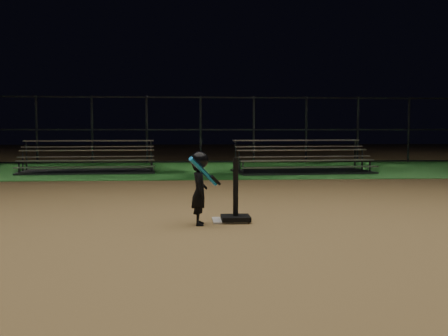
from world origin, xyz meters
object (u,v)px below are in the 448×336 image
(home_plate, at_px, (229,220))
(bleacher_left, at_px, (88,166))
(bleacher_right, at_px, (302,166))
(batting_tee, at_px, (236,208))
(child_batter, at_px, (200,186))

(home_plate, relative_size, bleacher_left, 0.11)
(home_plate, xyz_separation_m, bleacher_right, (2.79, 8.18, 0.18))
(home_plate, xyz_separation_m, bleacher_left, (-3.40, 8.70, 0.18))
(home_plate, xyz_separation_m, batting_tee, (0.08, -0.06, 0.17))
(child_batter, bearing_deg, bleacher_left, 17.84)
(bleacher_left, bearing_deg, home_plate, -73.35)
(bleacher_left, xyz_separation_m, bleacher_right, (6.20, -0.52, 0.00))
(batting_tee, xyz_separation_m, child_batter, (-0.49, -0.20, 0.33))
(child_batter, bearing_deg, bleacher_right, -21.44)
(home_plate, height_order, bleacher_left, bleacher_left)
(batting_tee, xyz_separation_m, bleacher_right, (2.72, 8.24, 0.01))
(home_plate, height_order, child_batter, child_batter)
(home_plate, height_order, bleacher_right, bleacher_right)
(child_batter, relative_size, bleacher_left, 0.24)
(batting_tee, distance_m, bleacher_left, 9.43)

